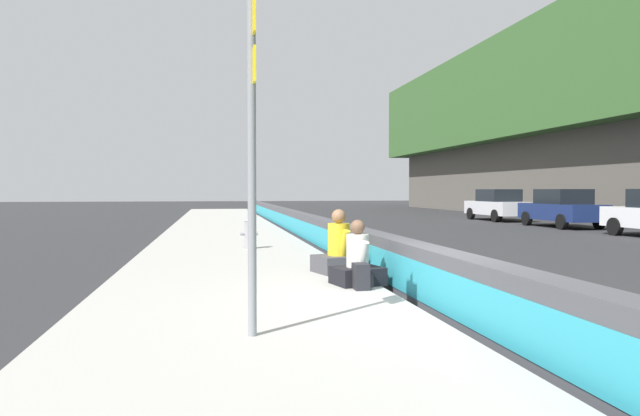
{
  "coord_description": "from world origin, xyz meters",
  "views": [
    {
      "loc": [
        -7.37,
        3.06,
        1.67
      ],
      "look_at": [
        4.38,
        0.9,
        1.3
      ],
      "focal_mm": 32.45,
      "sensor_mm": 36.0,
      "label": 1
    }
  ],
  "objects_px": {
    "route_sign_post": "(252,138)",
    "parked_car_fourth": "(562,208)",
    "fire_hydrant": "(249,231)",
    "parked_car_midline": "(498,205)",
    "seated_person_middle": "(339,253)",
    "backpack": "(362,277)",
    "seated_person_foreground": "(357,264)"
  },
  "relations": [
    {
      "from": "parked_car_midline",
      "to": "seated_person_foreground",
      "type": "bearing_deg",
      "value": 147.28
    },
    {
      "from": "fire_hydrant",
      "to": "parked_car_midline",
      "type": "bearing_deg",
      "value": -45.46
    },
    {
      "from": "parked_car_fourth",
      "to": "route_sign_post",
      "type": "bearing_deg",
      "value": 139.38
    },
    {
      "from": "fire_hydrant",
      "to": "seated_person_foreground",
      "type": "height_order",
      "value": "seated_person_foreground"
    },
    {
      "from": "seated_person_foreground",
      "to": "backpack",
      "type": "xyz_separation_m",
      "value": [
        -0.47,
        0.05,
        -0.13
      ]
    },
    {
      "from": "route_sign_post",
      "to": "parked_car_fourth",
      "type": "relative_size",
      "value": 0.79
    },
    {
      "from": "seated_person_middle",
      "to": "parked_car_midline",
      "type": "relative_size",
      "value": 0.26
    },
    {
      "from": "fire_hydrant",
      "to": "seated_person_middle",
      "type": "height_order",
      "value": "seated_person_middle"
    },
    {
      "from": "route_sign_post",
      "to": "seated_person_foreground",
      "type": "distance_m",
      "value": 3.95
    },
    {
      "from": "fire_hydrant",
      "to": "seated_person_middle",
      "type": "bearing_deg",
      "value": -163.54
    },
    {
      "from": "fire_hydrant",
      "to": "parked_car_midline",
      "type": "xyz_separation_m",
      "value": [
        14.09,
        -14.32,
        0.27
      ]
    },
    {
      "from": "route_sign_post",
      "to": "backpack",
      "type": "relative_size",
      "value": 9.0
    },
    {
      "from": "seated_person_foreground",
      "to": "parked_car_midline",
      "type": "height_order",
      "value": "parked_car_midline"
    },
    {
      "from": "seated_person_foreground",
      "to": "seated_person_middle",
      "type": "xyz_separation_m",
      "value": [
        1.4,
        0.01,
        0.04
      ]
    },
    {
      "from": "route_sign_post",
      "to": "seated_person_foreground",
      "type": "xyz_separation_m",
      "value": [
        3.01,
        -1.89,
        -1.74
      ]
    },
    {
      "from": "fire_hydrant",
      "to": "backpack",
      "type": "relative_size",
      "value": 2.2
    },
    {
      "from": "seated_person_foreground",
      "to": "backpack",
      "type": "height_order",
      "value": "seated_person_foreground"
    },
    {
      "from": "route_sign_post",
      "to": "fire_hydrant",
      "type": "xyz_separation_m",
      "value": [
        9.05,
        -0.51,
        -1.62
      ]
    },
    {
      "from": "route_sign_post",
      "to": "backpack",
      "type": "height_order",
      "value": "route_sign_post"
    },
    {
      "from": "backpack",
      "to": "parked_car_midline",
      "type": "xyz_separation_m",
      "value": [
        20.61,
        -12.99,
        0.53
      ]
    },
    {
      "from": "seated_person_foreground",
      "to": "parked_car_fourth",
      "type": "xyz_separation_m",
      "value": [
        14.39,
        -13.04,
        0.39
      ]
    },
    {
      "from": "fire_hydrant",
      "to": "parked_car_fourth",
      "type": "bearing_deg",
      "value": -59.93
    },
    {
      "from": "route_sign_post",
      "to": "fire_hydrant",
      "type": "relative_size",
      "value": 4.09
    },
    {
      "from": "seated_person_middle",
      "to": "parked_car_midline",
      "type": "height_order",
      "value": "parked_car_midline"
    },
    {
      "from": "backpack",
      "to": "seated_person_middle",
      "type": "bearing_deg",
      "value": -1.37
    },
    {
      "from": "fire_hydrant",
      "to": "seated_person_middle",
      "type": "distance_m",
      "value": 4.84
    },
    {
      "from": "seated_person_foreground",
      "to": "backpack",
      "type": "relative_size",
      "value": 2.62
    },
    {
      "from": "fire_hydrant",
      "to": "seated_person_foreground",
      "type": "bearing_deg",
      "value": -167.13
    },
    {
      "from": "seated_person_foreground",
      "to": "seated_person_middle",
      "type": "relative_size",
      "value": 0.89
    },
    {
      "from": "route_sign_post",
      "to": "parked_car_midline",
      "type": "height_order",
      "value": "route_sign_post"
    },
    {
      "from": "seated_person_foreground",
      "to": "parked_car_fourth",
      "type": "relative_size",
      "value": 0.23
    },
    {
      "from": "backpack",
      "to": "seated_person_foreground",
      "type": "bearing_deg",
      "value": -6.47
    }
  ]
}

